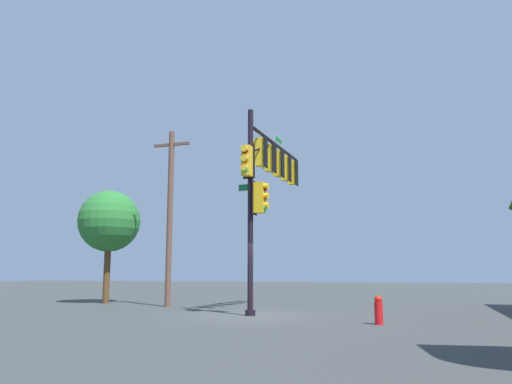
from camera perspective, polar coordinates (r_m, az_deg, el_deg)
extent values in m
plane|color=#3A3E3E|center=(18.10, -0.65, -13.74)|extent=(120.00, 120.00, 0.00)
cylinder|color=black|center=(18.18, -0.63, -1.99)|extent=(0.20, 0.20, 7.43)
cylinder|color=black|center=(18.10, -0.65, -13.43)|extent=(0.36, 0.36, 0.20)
cylinder|color=black|center=(21.57, 2.26, 5.31)|extent=(6.06, 0.38, 0.14)
cylinder|color=black|center=(19.92, 0.78, 5.04)|extent=(2.75, 0.19, 1.08)
cube|color=yellow|center=(19.62, 0.53, 4.50)|extent=(0.32, 0.36, 1.10)
cube|color=black|center=(19.56, 1.09, 4.54)|extent=(0.44, 0.04, 1.22)
sphere|color=maroon|center=(19.76, -0.03, 5.42)|extent=(0.22, 0.22, 0.22)
cylinder|color=yellow|center=(19.79, -0.19, 5.55)|extent=(0.23, 0.14, 0.23)
sphere|color=#855607|center=(19.68, -0.03, 4.46)|extent=(0.22, 0.22, 0.22)
cylinder|color=yellow|center=(19.71, -0.19, 4.59)|extent=(0.23, 0.14, 0.23)
sphere|color=#20FF59|center=(19.60, -0.03, 3.49)|extent=(0.22, 0.22, 0.22)
cylinder|color=yellow|center=(19.63, -0.20, 3.62)|extent=(0.23, 0.14, 0.23)
cube|color=yellow|center=(20.63, 1.57, 3.83)|extent=(0.34, 0.38, 1.10)
cube|color=black|center=(20.57, 2.09, 3.87)|extent=(0.44, 0.06, 1.22)
sphere|color=maroon|center=(20.78, 1.04, 4.70)|extent=(0.22, 0.22, 0.22)
cylinder|color=yellow|center=(20.81, 0.88, 4.82)|extent=(0.24, 0.15, 0.23)
sphere|color=#855607|center=(20.70, 1.04, 3.79)|extent=(0.22, 0.22, 0.22)
cylinder|color=yellow|center=(20.73, 0.89, 3.91)|extent=(0.24, 0.15, 0.23)
sphere|color=#20FF59|center=(20.62, 1.05, 2.87)|extent=(0.22, 0.22, 0.22)
cylinder|color=yellow|center=(20.66, 0.89, 2.99)|extent=(0.24, 0.15, 0.23)
cube|color=yellow|center=(21.65, 2.50, 3.22)|extent=(0.33, 0.37, 1.10)
cube|color=black|center=(21.59, 3.01, 3.26)|extent=(0.44, 0.06, 1.22)
sphere|color=maroon|center=(21.79, 1.99, 4.06)|extent=(0.22, 0.22, 0.22)
cylinder|color=yellow|center=(21.82, 1.84, 4.17)|extent=(0.24, 0.15, 0.23)
sphere|color=#855607|center=(21.71, 2.00, 3.18)|extent=(0.22, 0.22, 0.22)
cylinder|color=yellow|center=(21.74, 1.85, 3.30)|extent=(0.24, 0.15, 0.23)
sphere|color=#20FF59|center=(21.64, 2.00, 2.30)|extent=(0.22, 0.22, 0.22)
cylinder|color=yellow|center=(21.67, 1.85, 2.42)|extent=(0.24, 0.15, 0.23)
cube|color=yellow|center=(22.68, 3.35, 2.67)|extent=(0.32, 0.36, 1.10)
cube|color=black|center=(22.63, 3.85, 2.69)|extent=(0.44, 0.04, 1.22)
sphere|color=maroon|center=(22.80, 2.86, 3.47)|extent=(0.22, 0.22, 0.22)
cylinder|color=yellow|center=(22.83, 2.71, 3.58)|extent=(0.23, 0.14, 0.23)
sphere|color=#855607|center=(22.73, 2.87, 2.64)|extent=(0.22, 0.22, 0.22)
cylinder|color=yellow|center=(22.75, 2.72, 2.75)|extent=(0.23, 0.14, 0.23)
sphere|color=#20FF59|center=(22.66, 2.87, 1.79)|extent=(0.22, 0.22, 0.22)
cylinder|color=yellow|center=(22.69, 2.72, 1.91)|extent=(0.23, 0.14, 0.23)
cube|color=yellow|center=(23.72, 4.13, 2.16)|extent=(0.33, 0.37, 1.10)
cube|color=black|center=(23.67, 4.60, 2.19)|extent=(0.44, 0.05, 1.22)
sphere|color=maroon|center=(23.83, 3.66, 2.93)|extent=(0.22, 0.22, 0.22)
cylinder|color=yellow|center=(23.86, 3.52, 3.04)|extent=(0.23, 0.14, 0.23)
sphere|color=#855607|center=(23.77, 3.67, 2.13)|extent=(0.22, 0.22, 0.22)
cylinder|color=yellow|center=(23.79, 3.52, 2.24)|extent=(0.23, 0.14, 0.23)
sphere|color=#20FF59|center=(23.70, 3.67, 1.32)|extent=(0.22, 0.22, 0.22)
cylinder|color=yellow|center=(23.73, 3.53, 1.43)|extent=(0.23, 0.14, 0.23)
cube|color=gold|center=(18.15, -1.02, 3.51)|extent=(0.37, 0.33, 1.10)
cube|color=black|center=(18.33, -0.79, 3.38)|extent=(0.06, 0.44, 1.22)
sphere|color=maroon|center=(18.04, -1.25, 4.69)|extent=(0.22, 0.22, 0.22)
cylinder|color=gold|center=(18.00, -1.32, 4.89)|extent=(0.15, 0.24, 0.23)
sphere|color=#855607|center=(17.97, -1.25, 3.64)|extent=(0.22, 0.22, 0.22)
cylinder|color=gold|center=(17.92, -1.32, 3.83)|extent=(0.15, 0.24, 0.23)
sphere|color=#20FF59|center=(17.90, -1.25, 2.58)|extent=(0.22, 0.22, 0.22)
cylinder|color=gold|center=(17.85, -1.32, 2.77)|extent=(0.15, 0.24, 0.23)
cube|color=yellow|center=(18.11, 0.40, -0.65)|extent=(0.33, 0.37, 1.10)
cube|color=black|center=(18.18, -0.19, -0.68)|extent=(0.44, 0.06, 1.22)
sphere|color=maroon|center=(18.10, 1.00, 0.45)|extent=(0.22, 0.22, 0.22)
cylinder|color=yellow|center=(18.09, 1.18, 0.61)|extent=(0.24, 0.15, 0.23)
sphere|color=#855607|center=(18.05, 1.00, -0.62)|extent=(0.22, 0.22, 0.22)
cylinder|color=yellow|center=(18.04, 1.18, -0.45)|extent=(0.24, 0.15, 0.23)
sphere|color=#20FF59|center=(18.00, 1.00, -1.69)|extent=(0.22, 0.22, 0.22)
cylinder|color=yellow|center=(17.99, 1.18, -1.52)|extent=(0.24, 0.15, 0.23)
cube|color=white|center=(21.92, 2.51, 5.89)|extent=(0.94, 0.06, 0.26)
cube|color=#0D6F28|center=(21.92, 2.51, 5.89)|extent=(0.90, 0.07, 0.22)
cube|color=white|center=(18.30, -0.63, 0.54)|extent=(0.06, 0.94, 0.26)
cube|color=#116831|center=(18.30, -0.63, 0.54)|extent=(0.07, 0.90, 0.22)
cylinder|color=brown|center=(23.14, -9.68, -2.79)|extent=(0.26, 0.26, 7.90)
cube|color=brown|center=(23.73, -9.47, 5.28)|extent=(0.16, 1.80, 0.12)
cylinder|color=red|center=(15.45, 13.63, -13.10)|extent=(0.24, 0.24, 0.65)
sphere|color=red|center=(15.42, 13.58, -11.64)|extent=(0.22, 0.22, 0.22)
cylinder|color=red|center=(15.60, 13.67, -12.94)|extent=(0.12, 0.10, 0.10)
cylinder|color=brown|center=(26.17, -16.45, -8.94)|extent=(0.31, 0.31, 2.72)
sphere|color=#297430|center=(26.29, -16.19, -3.16)|extent=(3.04, 3.04, 3.04)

